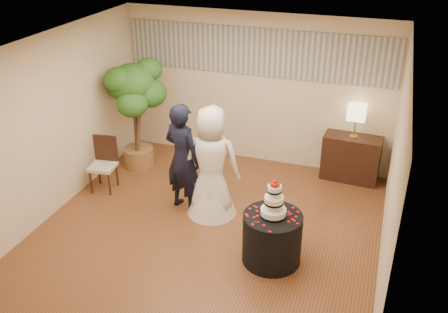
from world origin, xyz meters
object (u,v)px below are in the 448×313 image
at_px(cake_table, 272,238).
at_px(ficus_tree, 135,114).
at_px(console, 351,158).
at_px(groom, 183,158).
at_px(wedding_cake, 274,198).
at_px(table_lamp, 356,121).
at_px(side_chair, 103,165).
at_px(bride, 211,162).

distance_m(cake_table, ficus_tree, 3.68).
bearing_deg(console, groom, -139.38).
bearing_deg(ficus_tree, wedding_cake, -32.48).
bearing_deg(console, cake_table, -102.14).
bearing_deg(table_lamp, ficus_tree, -168.72).
xyz_separation_m(groom, ficus_tree, (-1.38, 1.07, 0.14)).
bearing_deg(wedding_cake, table_lamp, 74.23).
distance_m(ficus_tree, side_chair, 1.16).
relative_size(groom, bride, 1.00).
relative_size(cake_table, console, 0.81).
relative_size(cake_table, ficus_tree, 0.39).
bearing_deg(side_chair, groom, -10.19).
height_order(groom, wedding_cake, groom).
bearing_deg(groom, bride, -162.09).
distance_m(bride, side_chair, 2.05).
xyz_separation_m(console, side_chair, (-3.96, -1.75, 0.06)).
bearing_deg(table_lamp, groom, -143.01).
bearing_deg(groom, cake_table, 170.58).
height_order(bride, cake_table, bride).
relative_size(console, side_chair, 1.05).
xyz_separation_m(groom, console, (2.43, 1.83, -0.49)).
bearing_deg(wedding_cake, console, 74.23).
bearing_deg(groom, wedding_cake, 170.58).
bearing_deg(cake_table, table_lamp, 74.23).
distance_m(groom, side_chair, 1.59).
bearing_deg(console, ficus_tree, -165.09).
xyz_separation_m(wedding_cake, side_chair, (-3.19, 0.95, -0.53)).
bearing_deg(cake_table, bride, 143.93).
relative_size(console, ficus_tree, 0.48).
relative_size(console, table_lamp, 1.71).
bearing_deg(side_chair, bride, -9.55).
bearing_deg(cake_table, groom, 152.49).
height_order(groom, side_chair, groom).
bearing_deg(groom, table_lamp, -124.92).
height_order(wedding_cake, ficus_tree, ficus_tree).
bearing_deg(table_lamp, side_chair, -156.08).
distance_m(groom, ficus_tree, 1.75).
height_order(bride, table_lamp, bride).
bearing_deg(console, bride, -133.20).
bearing_deg(ficus_tree, console, 11.28).
height_order(bride, wedding_cake, bride).
bearing_deg(cake_table, console, 74.23).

